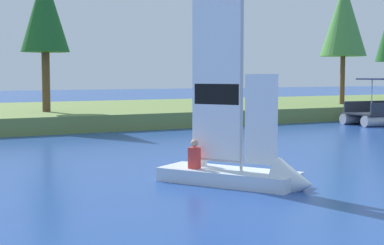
% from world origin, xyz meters
% --- Properties ---
extents(shore_bank, '(80.00, 15.41, 0.84)m').
position_xyz_m(shore_bank, '(0.00, 29.37, 0.42)').
color(shore_bank, olive).
rests_on(shore_bank, ground).
extents(shoreline_tree_left, '(2.56, 2.56, 7.50)m').
position_xyz_m(shoreline_tree_left, '(-2.96, 25.72, 6.11)').
color(shoreline_tree_left, brown).
rests_on(shoreline_tree_left, shore_bank).
extents(shoreline_tree_midleft, '(3.06, 3.06, 8.15)m').
position_xyz_m(shoreline_tree_midleft, '(16.63, 24.56, 6.49)').
color(shoreline_tree_midleft, brown).
rests_on(shoreline_tree_midleft, shore_bank).
extents(wooden_dock, '(1.76, 5.10, 0.37)m').
position_xyz_m(wooden_dock, '(15.39, 19.62, 0.18)').
color(wooden_dock, brown).
rests_on(wooden_dock, ground).
extents(sailboat, '(3.23, 4.16, 5.72)m').
position_xyz_m(sailboat, '(-2.45, 6.76, 0.41)').
color(sailboat, silver).
rests_on(sailboat, ground).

